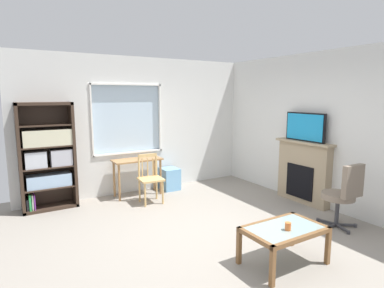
% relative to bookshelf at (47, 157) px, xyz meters
% --- Properties ---
extents(ground, '(5.80, 6.09, 0.02)m').
position_rel_bookshelf_xyz_m(ground, '(1.79, -2.30, -0.93)').
color(ground, gray).
extents(wall_back_with_window, '(4.80, 0.15, 2.74)m').
position_rel_bookshelf_xyz_m(wall_back_with_window, '(1.82, 0.24, 0.43)').
color(wall_back_with_window, silver).
rests_on(wall_back_with_window, ground).
extents(wall_right, '(0.12, 5.29, 2.74)m').
position_rel_bookshelf_xyz_m(wall_right, '(4.25, -2.30, 0.45)').
color(wall_right, silver).
rests_on(wall_right, ground).
extents(bookshelf, '(0.90, 0.38, 1.87)m').
position_rel_bookshelf_xyz_m(bookshelf, '(0.00, 0.00, 0.00)').
color(bookshelf, '#38281E').
rests_on(bookshelf, ground).
extents(desk_under_window, '(0.96, 0.41, 0.74)m').
position_rel_bookshelf_xyz_m(desk_under_window, '(1.60, -0.11, -0.32)').
color(desk_under_window, '#A37547').
rests_on(desk_under_window, ground).
extents(wooden_chair, '(0.44, 0.43, 0.90)m').
position_rel_bookshelf_xyz_m(wooden_chair, '(1.65, -0.62, -0.46)').
color(wooden_chair, tan).
rests_on(wooden_chair, ground).
extents(plastic_drawer_unit, '(0.35, 0.40, 0.45)m').
position_rel_bookshelf_xyz_m(plastic_drawer_unit, '(2.33, -0.06, -0.70)').
color(plastic_drawer_unit, '#72ADDB').
rests_on(plastic_drawer_unit, ground).
extents(fireplace, '(0.26, 1.17, 1.15)m').
position_rel_bookshelf_xyz_m(fireplace, '(4.09, -2.07, -0.34)').
color(fireplace, tan).
rests_on(fireplace, ground).
extents(tv, '(0.06, 0.83, 0.52)m').
position_rel_bookshelf_xyz_m(tv, '(4.07, -2.07, 0.49)').
color(tv, black).
rests_on(tv, fireplace).
extents(office_chair, '(0.56, 0.58, 1.00)m').
position_rel_bookshelf_xyz_m(office_chair, '(3.63, -3.19, -0.37)').
color(office_chair, '#7A6B5B').
rests_on(office_chair, ground).
extents(coffee_table, '(0.95, 0.59, 0.46)m').
position_rel_bookshelf_xyz_m(coffee_table, '(2.11, -3.46, -0.54)').
color(coffee_table, '#8C9E99').
rests_on(coffee_table, ground).
extents(sippy_cup, '(0.07, 0.07, 0.09)m').
position_rel_bookshelf_xyz_m(sippy_cup, '(2.09, -3.53, -0.42)').
color(sippy_cup, orange).
rests_on(sippy_cup, coffee_table).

